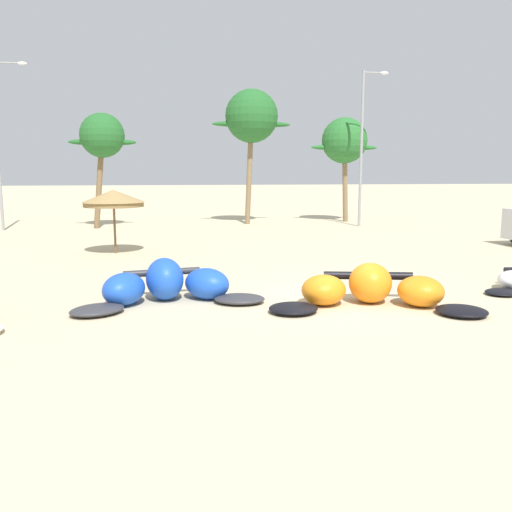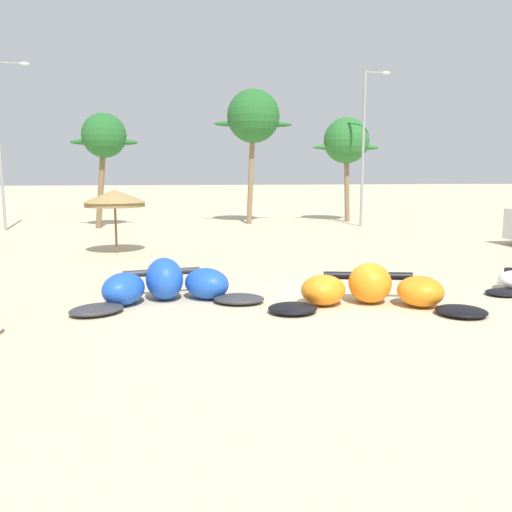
% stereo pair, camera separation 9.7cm
% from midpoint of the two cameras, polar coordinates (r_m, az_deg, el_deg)
% --- Properties ---
extents(ground_plane, '(260.00, 260.00, 0.00)m').
position_cam_midpoint_polar(ground_plane, '(15.88, 8.88, -4.52)').
color(ground_plane, beige).
extents(kite_left, '(5.52, 3.01, 1.22)m').
position_cam_midpoint_polar(kite_left, '(15.43, -9.42, -3.15)').
color(kite_left, '#333338').
rests_on(kite_left, ground).
extents(kite_left_of_center, '(5.89, 3.35, 1.14)m').
position_cam_midpoint_polar(kite_left_of_center, '(15.16, 12.42, -3.58)').
color(kite_left_of_center, black).
rests_on(kite_left_of_center, ground).
extents(beach_umbrella_near_van, '(2.80, 2.80, 2.88)m').
position_cam_midpoint_polar(beach_umbrella_near_van, '(24.85, -14.77, 6.00)').
color(beach_umbrella_near_van, brown).
rests_on(beach_umbrella_near_van, ground).
extents(palm_left, '(4.26, 2.84, 7.38)m').
position_cam_midpoint_polar(palm_left, '(36.33, -15.87, 12.13)').
color(palm_left, brown).
rests_on(palm_left, ground).
extents(palm_left_of_gap, '(5.47, 3.65, 9.27)m').
position_cam_midpoint_polar(palm_left_of_gap, '(37.93, -0.22, 14.61)').
color(palm_left_of_gap, '#7F6647').
rests_on(palm_left_of_gap, ground).
extents(palm_center_left, '(4.94, 3.29, 7.54)m').
position_cam_midpoint_polar(palm_center_left, '(39.98, 9.71, 11.97)').
color(palm_center_left, '#7F6647').
rests_on(palm_center_left, ground).
extents(lamppost_west, '(2.15, 0.24, 10.30)m').
position_cam_midpoint_polar(lamppost_west, '(37.08, -25.48, 11.36)').
color(lamppost_west, gray).
rests_on(lamppost_west, ground).
extents(lamppost_west_center, '(1.79, 0.24, 10.19)m').
position_cam_midpoint_polar(lamppost_west_center, '(36.82, 11.67, 11.91)').
color(lamppost_west_center, gray).
rests_on(lamppost_west_center, ground).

